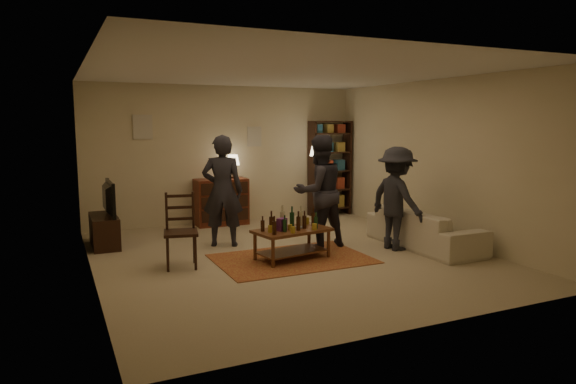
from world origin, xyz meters
TOP-DOWN VIEW (x-y plane):
  - floor at (0.00, 0.00)m, footprint 6.00×6.00m
  - room_shell at (-0.65, 2.98)m, footprint 6.00×6.00m
  - rug at (-0.04, -0.19)m, footprint 2.20×1.50m
  - coffee_table at (-0.05, -0.19)m, footprint 1.18×0.78m
  - dining_chair at (-1.59, 0.13)m, footprint 0.54×0.54m
  - tv_stand at (-2.44, 1.80)m, footprint 0.40×1.00m
  - dresser at (-0.19, 2.71)m, footprint 1.00×0.50m
  - bookshelf at (2.25, 2.78)m, footprint 0.90×0.34m
  - floor_lamp at (1.68, 2.22)m, footprint 0.36×0.36m
  - sofa at (2.20, -0.40)m, footprint 0.81×2.08m
  - person_left at (-0.70, 1.03)m, footprint 0.77×0.65m
  - person_right at (0.66, 0.29)m, footprint 0.93×0.75m
  - person_by_sofa at (1.70, -0.33)m, footprint 0.72×1.10m

SIDE VIEW (x-z plane):
  - floor at x=0.00m, z-range 0.00..0.00m
  - rug at x=-0.04m, z-range 0.00..0.01m
  - sofa at x=2.20m, z-range 0.00..0.61m
  - tv_stand at x=-2.44m, z-range -0.14..0.91m
  - coffee_table at x=-0.05m, z-range 0.01..0.79m
  - dresser at x=-0.19m, z-range -0.20..1.16m
  - dining_chair at x=-1.59m, z-range 0.03..1.07m
  - person_by_sofa at x=1.70m, z-range 0.00..1.61m
  - person_left at x=-0.70m, z-range 0.00..1.79m
  - person_right at x=0.66m, z-range 0.00..1.79m
  - bookshelf at x=2.25m, z-range 0.03..2.04m
  - floor_lamp at x=1.68m, z-range 0.55..2.16m
  - room_shell at x=-0.65m, z-range -1.19..4.81m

